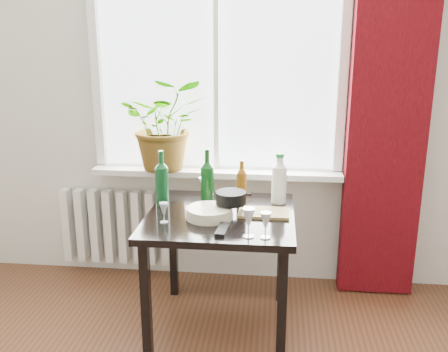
# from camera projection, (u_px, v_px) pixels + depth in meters

# --- Properties ---
(window) EXTENTS (1.72, 0.08, 1.62)m
(window) POSITION_uv_depth(u_px,v_px,m) (217.00, 57.00, 3.32)
(window) COLOR white
(window) RESTS_ON ground
(windowsill) EXTENTS (1.72, 0.20, 0.04)m
(windowsill) POSITION_uv_depth(u_px,v_px,m) (216.00, 172.00, 3.46)
(windowsill) COLOR silver
(windowsill) RESTS_ON ground
(curtain) EXTENTS (0.50, 0.12, 2.56)m
(curtain) POSITION_uv_depth(u_px,v_px,m) (389.00, 107.00, 3.19)
(curtain) COLOR #3A050A
(curtain) RESTS_ON ground
(radiator) EXTENTS (0.80, 0.10, 0.55)m
(radiator) POSITION_uv_depth(u_px,v_px,m) (116.00, 226.00, 3.69)
(radiator) COLOR white
(radiator) RESTS_ON ground
(table) EXTENTS (0.85, 0.85, 0.74)m
(table) POSITION_uv_depth(u_px,v_px,m) (221.00, 229.00, 2.92)
(table) COLOR black
(table) RESTS_ON ground
(potted_plant) EXTENTS (0.64, 0.58, 0.63)m
(potted_plant) POSITION_uv_depth(u_px,v_px,m) (166.00, 124.00, 3.38)
(potted_plant) COLOR #2E761F
(potted_plant) RESTS_ON windowsill
(wine_bottle_left) EXTENTS (0.09, 0.09, 0.34)m
(wine_bottle_left) POSITION_uv_depth(u_px,v_px,m) (162.00, 177.00, 3.01)
(wine_bottle_left) COLOR #0B3E1B
(wine_bottle_left) RESTS_ON table
(wine_bottle_right) EXTENTS (0.10, 0.10, 0.35)m
(wine_bottle_right) POSITION_uv_depth(u_px,v_px,m) (207.00, 176.00, 3.04)
(wine_bottle_right) COLOR #0B3A11
(wine_bottle_right) RESTS_ON table
(bottle_amber) EXTENTS (0.07, 0.07, 0.27)m
(bottle_amber) POSITION_uv_depth(u_px,v_px,m) (242.00, 181.00, 3.09)
(bottle_amber) COLOR brown
(bottle_amber) RESTS_ON table
(cleaning_bottle) EXTENTS (0.11, 0.11, 0.32)m
(cleaning_bottle) POSITION_uv_depth(u_px,v_px,m) (279.00, 177.00, 3.06)
(cleaning_bottle) COLOR white
(cleaning_bottle) RESTS_ON table
(wineglass_front_right) EXTENTS (0.09, 0.09, 0.16)m
(wineglass_front_right) POSITION_uv_depth(u_px,v_px,m) (249.00, 222.00, 2.55)
(wineglass_front_right) COLOR silver
(wineglass_front_right) RESTS_ON table
(wineglass_far_right) EXTENTS (0.07, 0.07, 0.14)m
(wineglass_far_right) POSITION_uv_depth(u_px,v_px,m) (266.00, 225.00, 2.54)
(wineglass_far_right) COLOR silver
(wineglass_far_right) RESTS_ON table
(wineglass_back_center) EXTENTS (0.10, 0.10, 0.18)m
(wineglass_back_center) POSITION_uv_depth(u_px,v_px,m) (241.00, 186.00, 3.11)
(wineglass_back_center) COLOR white
(wineglass_back_center) RESTS_ON table
(wineglass_back_left) EXTENTS (0.09, 0.09, 0.17)m
(wineglass_back_left) POSITION_uv_depth(u_px,v_px,m) (204.00, 190.00, 3.07)
(wineglass_back_left) COLOR #B6BDC4
(wineglass_back_left) RESTS_ON table
(wineglass_front_left) EXTENTS (0.06, 0.06, 0.12)m
(wineglass_front_left) POSITION_uv_depth(u_px,v_px,m) (164.00, 213.00, 2.75)
(wineglass_front_left) COLOR #B2B9BF
(wineglass_front_left) RESTS_ON table
(plate_stack) EXTENTS (0.36, 0.36, 0.06)m
(plate_stack) POSITION_uv_depth(u_px,v_px,m) (209.00, 213.00, 2.83)
(plate_stack) COLOR beige
(plate_stack) RESTS_ON table
(fondue_pot) EXTENTS (0.24, 0.22, 0.14)m
(fondue_pot) POSITION_uv_depth(u_px,v_px,m) (231.00, 203.00, 2.87)
(fondue_pot) COLOR black
(fondue_pot) RESTS_ON table
(tv_remote) EXTENTS (0.07, 0.18, 0.02)m
(tv_remote) POSITION_uv_depth(u_px,v_px,m) (222.00, 230.00, 2.64)
(tv_remote) COLOR black
(tv_remote) RESTS_ON table
(cutting_board) EXTENTS (0.30, 0.20, 0.02)m
(cutting_board) POSITION_uv_depth(u_px,v_px,m) (264.00, 213.00, 2.90)
(cutting_board) COLOR olive
(cutting_board) RESTS_ON table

